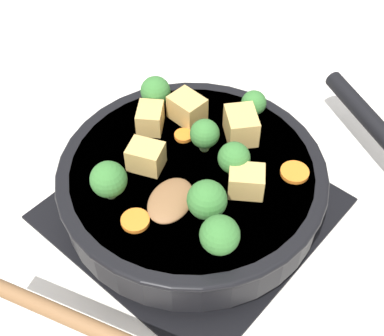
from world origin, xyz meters
TOP-DOWN VIEW (x-y plane):
  - ground_plane at (0.00, 0.00)m, footprint 2.40×2.40m
  - front_burner_grate at (0.00, 0.00)m, footprint 0.31×0.31m
  - skillet_pan at (-0.00, 0.00)m, footprint 0.44×0.37m
  - wooden_spoon at (0.15, 0.05)m, footprint 0.25×0.26m
  - tofu_cube_center_large at (-0.08, 0.01)m, footprint 0.06×0.06m
  - tofu_cube_near_handle at (0.03, -0.04)m, footprint 0.04×0.05m
  - tofu_cube_east_chunk at (-0.02, -0.09)m, footprint 0.05×0.05m
  - tofu_cube_west_chunk at (-0.06, -0.06)m, footprint 0.04×0.04m
  - tofu_cube_back_piece at (-0.01, 0.07)m, footprint 0.05×0.05m
  - broccoli_floret_near_spoon at (-0.03, 0.04)m, footprint 0.04×0.04m
  - broccoli_floret_center_top at (-0.03, -0.01)m, footprint 0.04×0.04m
  - broccoli_floret_east_rim at (0.07, 0.10)m, footprint 0.04×0.04m
  - broccoli_floret_west_rim at (-0.05, -0.11)m, footprint 0.04×0.04m
  - broccoli_floret_north_edge at (-0.12, 0.00)m, footprint 0.03×0.03m
  - broccoli_floret_south_cluster at (0.09, -0.04)m, footprint 0.04×0.04m
  - broccoli_floret_mid_floret at (0.04, 0.06)m, footprint 0.04×0.04m
  - carrot_slice_orange_thin at (0.10, 0.01)m, footprint 0.03×0.03m
  - carrot_slice_near_center at (-0.03, -0.04)m, footprint 0.02×0.02m
  - carrot_slice_edge_slice at (-0.07, 0.10)m, footprint 0.03×0.03m

SIDE VIEW (x-z plane):
  - ground_plane at x=0.00m, z-range 0.00..0.00m
  - front_burner_grate at x=0.00m, z-range 0.00..0.03m
  - skillet_pan at x=0.00m, z-range 0.03..0.08m
  - carrot_slice_orange_thin at x=0.10m, z-range 0.08..0.09m
  - carrot_slice_near_center at x=-0.03m, z-range 0.08..0.09m
  - carrot_slice_edge_slice at x=-0.07m, z-range 0.08..0.09m
  - wooden_spoon at x=0.15m, z-range 0.08..0.10m
  - tofu_cube_east_chunk at x=-0.02m, z-range 0.08..0.11m
  - tofu_cube_back_piece at x=-0.01m, z-range 0.08..0.11m
  - tofu_cube_near_handle at x=0.03m, z-range 0.08..0.11m
  - tofu_cube_west_chunk at x=-0.06m, z-range 0.08..0.12m
  - tofu_cube_center_large at x=-0.08m, z-range 0.08..0.12m
  - broccoli_floret_north_edge at x=-0.12m, z-range 0.08..0.12m
  - broccoli_floret_center_top at x=-0.03m, z-range 0.08..0.13m
  - broccoli_floret_near_spoon at x=-0.03m, z-range 0.08..0.13m
  - broccoli_floret_west_rim at x=-0.05m, z-range 0.08..0.13m
  - broccoli_floret_south_cluster at x=0.09m, z-range 0.08..0.13m
  - broccoli_floret_east_rim at x=0.07m, z-range 0.08..0.13m
  - broccoli_floret_mid_floret at x=0.04m, z-range 0.08..0.13m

